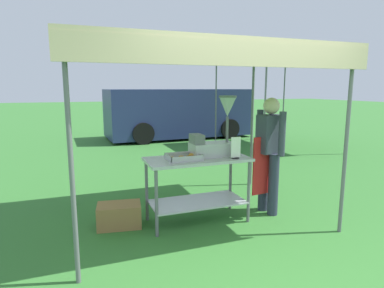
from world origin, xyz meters
name	(u,v)px	position (x,y,z in m)	size (l,w,h in m)	color
ground_plane	(142,154)	(0.00, 6.00, 0.00)	(70.00, 70.00, 0.00)	#33702D
stall_canopy	(195,55)	(-0.25, 1.44, 2.14)	(3.23, 2.33, 2.22)	slate
donut_cart	(197,175)	(-0.25, 1.34, 0.63)	(1.33, 0.62, 0.85)	#B7B7BC
donut_tray	(184,158)	(-0.44, 1.30, 0.88)	(0.42, 0.31, 0.07)	#B7B7BC
donut_fryer	(215,136)	(0.02, 1.38, 1.12)	(0.62, 0.28, 0.79)	#B7B7BC
menu_sign	(236,149)	(0.19, 1.13, 0.97)	(0.13, 0.05, 0.28)	black
vendor	(269,150)	(0.79, 1.28, 0.90)	(0.46, 0.54, 1.61)	#2D3347
supply_crate	(119,215)	(-1.23, 1.53, 0.15)	(0.59, 0.43, 0.29)	olive
van_navy	(179,113)	(1.85, 8.47, 0.88)	(5.00, 2.25, 1.69)	navy
neighbour_tent	(279,63)	(3.78, 5.40, 2.41)	(2.71, 2.94, 2.49)	slate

